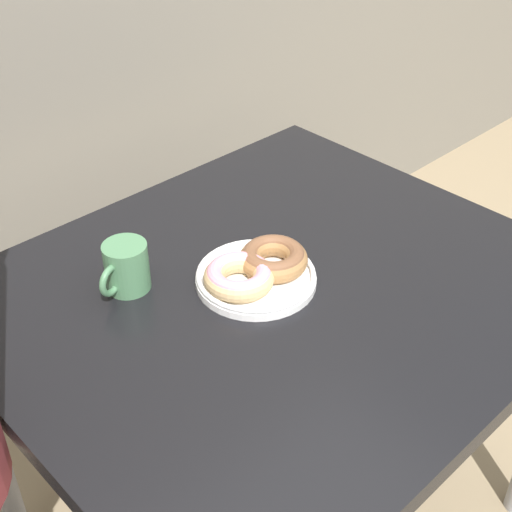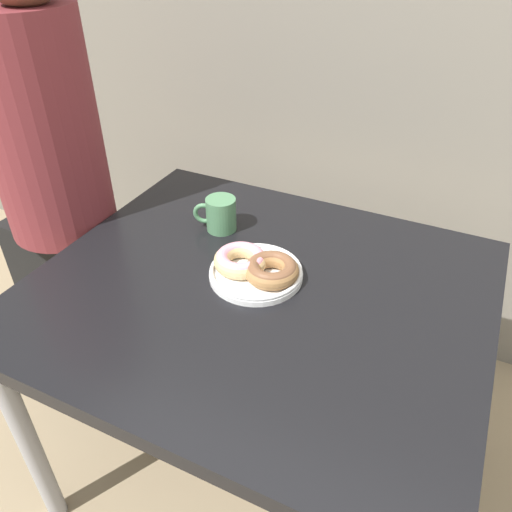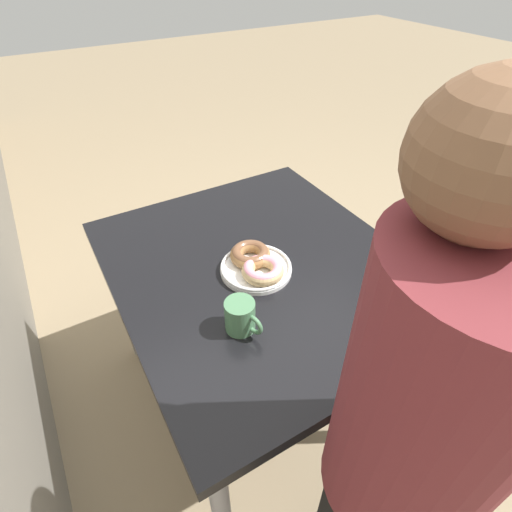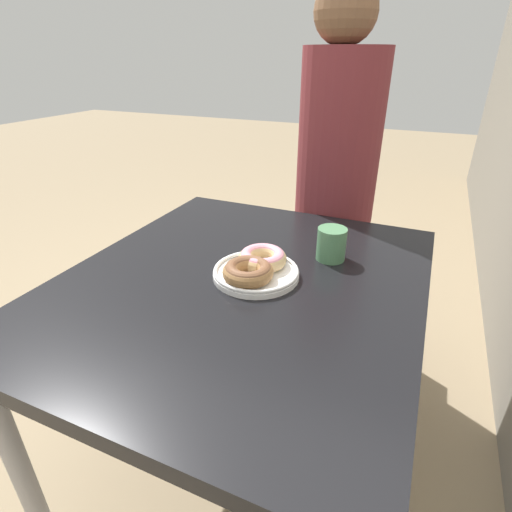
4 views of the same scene
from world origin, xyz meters
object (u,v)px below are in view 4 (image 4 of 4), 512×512
Objects in this scene: donut_plate at (256,267)px; coffee_mug at (331,243)px; dining_table at (242,302)px; person_figure at (336,192)px.

coffee_mug reaches higher than donut_plate.
person_figure reaches higher than dining_table.
dining_table is at bearing -55.53° from donut_plate.
coffee_mug is at bearing 137.90° from dining_table.
dining_table is 0.70m from person_figure.
dining_table is 0.71× the size of person_figure.
coffee_mug is at bearing 11.94° from person_figure.
dining_table is at bearing -6.53° from person_figure.
donut_plate is at bearing 124.47° from dining_table.
donut_plate reaches higher than dining_table.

